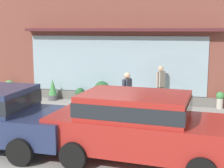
{
  "coord_description": "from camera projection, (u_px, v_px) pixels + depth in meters",
  "views": [
    {
      "loc": [
        3.2,
        -9.94,
        2.98
      ],
      "look_at": [
        0.19,
        1.2,
        1.04
      ],
      "focal_mm": 52.01,
      "sensor_mm": 36.0,
      "label": 1
    }
  ],
  "objects": [
    {
      "name": "ground_plane",
      "position": [
        97.0,
        120.0,
        10.78
      ],
      "size": [
        60.0,
        60.0,
        0.0
      ],
      "primitive_type": "plane",
      "color": "gray"
    },
    {
      "name": "curb_strip",
      "position": [
        95.0,
        120.0,
        10.58
      ],
      "size": [
        14.0,
        0.24,
        0.12
      ],
      "primitive_type": "cube",
      "color": "#B2B2AD",
      "rests_on": "ground_plane"
    },
    {
      "name": "storefront",
      "position": [
        120.0,
        38.0,
        13.37
      ],
      "size": [
        14.0,
        0.81,
        5.38
      ],
      "color": "brown",
      "rests_on": "ground_plane"
    },
    {
      "name": "fire_hydrant",
      "position": [
        107.0,
        103.0,
        11.27
      ],
      "size": [
        0.38,
        0.34,
        0.92
      ],
      "color": "#4C8C47",
      "rests_on": "ground_plane"
    },
    {
      "name": "pedestrian_with_handbag",
      "position": [
        127.0,
        92.0,
        10.78
      ],
      "size": [
        0.33,
        0.67,
        1.58
      ],
      "rotation": [
        0.0,
        0.0,
        4.43
      ],
      "color": "#8E333D",
      "rests_on": "ground_plane"
    },
    {
      "name": "pedestrian_passerby",
      "position": [
        160.0,
        83.0,
        12.62
      ],
      "size": [
        0.34,
        0.45,
        1.6
      ],
      "rotation": [
        0.0,
        0.0,
        1.03
      ],
      "color": "brown",
      "rests_on": "ground_plane"
    },
    {
      "name": "parked_car_red",
      "position": [
        140.0,
        123.0,
        7.33
      ],
      "size": [
        4.39,
        2.2,
        1.57
      ],
      "rotation": [
        0.0,
        0.0,
        -0.06
      ],
      "color": "maroon",
      "rests_on": "ground_plane"
    },
    {
      "name": "potted_plant_doorstep",
      "position": [
        102.0,
        91.0,
        13.22
      ],
      "size": [
        0.61,
        0.61,
        0.92
      ],
      "color": "#9E6042",
      "rests_on": "ground_plane"
    },
    {
      "name": "potted_plant_by_entrance",
      "position": [
        53.0,
        90.0,
        13.84
      ],
      "size": [
        0.4,
        0.4,
        0.91
      ],
      "color": "#4C4C51",
      "rests_on": "ground_plane"
    },
    {
      "name": "potted_plant_trailing_edge",
      "position": [
        10.0,
        88.0,
        14.54
      ],
      "size": [
        0.5,
        0.5,
        0.75
      ],
      "color": "#33473D",
      "rests_on": "ground_plane"
    },
    {
      "name": "potted_plant_window_left",
      "position": [
        80.0,
        94.0,
        13.76
      ],
      "size": [
        0.39,
        0.39,
        0.55
      ],
      "color": "#4C4C51",
      "rests_on": "ground_plane"
    },
    {
      "name": "potted_plant_corner_tall",
      "position": [
        180.0,
        100.0,
        12.49
      ],
      "size": [
        0.42,
        0.42,
        0.58
      ],
      "color": "#9E6042",
      "rests_on": "ground_plane"
    },
    {
      "name": "potted_plant_window_right",
      "position": [
        220.0,
        99.0,
        12.34
      ],
      "size": [
        0.3,
        0.3,
        0.65
      ],
      "color": "#B7B2A3",
      "rests_on": "ground_plane"
    }
  ]
}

